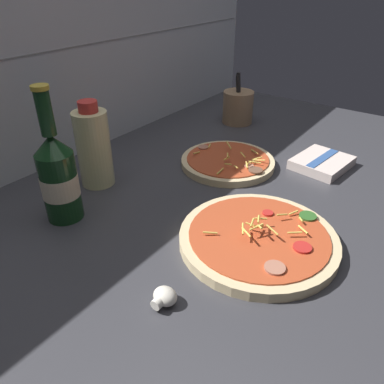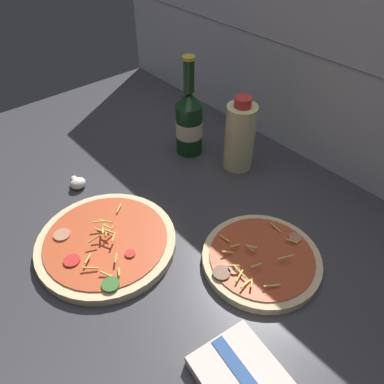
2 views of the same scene
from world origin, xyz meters
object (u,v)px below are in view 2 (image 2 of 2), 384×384
object	(u,v)px
pizza_near	(106,243)
pizza_far	(261,259)
beer_bottle	(189,121)
oil_bottle	(240,136)
dish_towel	(242,378)
mushroom_left	(78,183)

from	to	relation	value
pizza_near	pizza_far	world-z (taller)	pizza_near
pizza_near	beer_bottle	distance (cm)	40.18
oil_bottle	dish_towel	size ratio (longest dim) A/B	1.27
pizza_near	oil_bottle	size ratio (longest dim) A/B	1.47
pizza_near	mushroom_left	xyz separation A→B (cm)	(-21.47, 4.73, 0.24)
pizza_far	dish_towel	distance (cm)	24.14
pizza_far	dish_towel	bearing A→B (deg)	-55.91
pizza_far	beer_bottle	xyz separation A→B (cm)	(-39.62, 14.71, 8.42)
pizza_near	beer_bottle	bearing A→B (deg)	113.05
oil_bottle	mushroom_left	world-z (taller)	oil_bottle
pizza_far	mushroom_left	xyz separation A→B (cm)	(-45.69, -16.73, 0.33)
pizza_near	oil_bottle	world-z (taller)	oil_bottle
beer_bottle	pizza_near	bearing A→B (deg)	-66.95
pizza_near	pizza_far	distance (cm)	32.36
oil_bottle	mushroom_left	bearing A→B (deg)	-118.10
pizza_near	mushroom_left	distance (cm)	21.98
pizza_far	oil_bottle	world-z (taller)	oil_bottle
oil_bottle	dish_towel	distance (cm)	56.87
pizza_near	pizza_far	size ratio (longest dim) A/B	1.22
pizza_near	dish_towel	xyz separation A→B (cm)	(37.76, 1.47, 0.10)
beer_bottle	mushroom_left	distance (cm)	33.03
beer_bottle	dish_towel	distance (cm)	64.01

